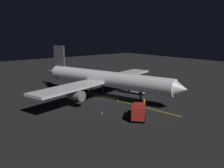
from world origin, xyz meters
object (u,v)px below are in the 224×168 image
traffic_cone_near_right (102,113)px  baggage_truck (139,112)px  ground_crew_worker (144,102)px  airliner (104,79)px  traffic_cone_near_left (118,101)px  catering_truck (135,88)px

traffic_cone_near_right → baggage_truck: bearing=118.1°
ground_crew_worker → traffic_cone_near_right: ground_crew_worker is taller
airliner → traffic_cone_near_left: (0.06, 4.83, -3.91)m
baggage_truck → traffic_cone_near_right: (3.25, -6.09, -1.05)m
airliner → baggage_truck: (4.20, 15.09, -2.86)m
airliner → traffic_cone_near_left: airliner is taller
catering_truck → ground_crew_worker: bearing=54.9°
airliner → baggage_truck: airliner is taller
airliner → traffic_cone_near_left: size_ratio=68.26×
baggage_truck → traffic_cone_near_right: 6.98m
catering_truck → ground_crew_worker: catering_truck is taller
airliner → ground_crew_worker: (-1.71, 10.71, -3.27)m
traffic_cone_near_right → airliner: bearing=-129.6°
baggage_truck → catering_truck: 18.27m
airliner → traffic_cone_near_right: 12.32m
baggage_truck → catering_truck: baggage_truck is taller
ground_crew_worker → traffic_cone_near_right: (9.16, -1.71, -0.64)m
catering_truck → ground_crew_worker: 11.15m
traffic_cone_near_left → traffic_cone_near_right: 8.49m
baggage_truck → catering_truck: size_ratio=0.84×
airliner → traffic_cone_near_right: size_ratio=68.26×
baggage_truck → ground_crew_worker: baggage_truck is taller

